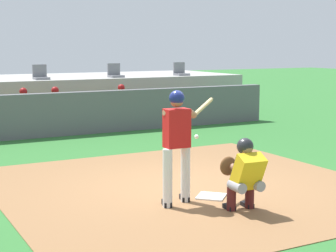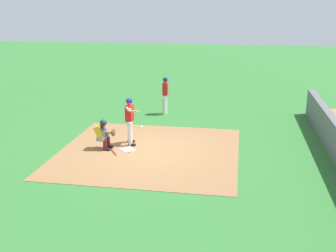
% 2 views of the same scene
% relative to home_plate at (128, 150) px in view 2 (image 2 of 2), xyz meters
% --- Properties ---
extents(ground_plane, '(80.00, 80.00, 0.00)m').
position_rel_home_plate_xyz_m(ground_plane, '(0.00, 0.80, -0.02)').
color(ground_plane, '#2D6B2D').
extents(dirt_infield, '(6.40, 6.40, 0.01)m').
position_rel_home_plate_xyz_m(dirt_infield, '(0.00, 0.80, -0.02)').
color(dirt_infield, olive).
rests_on(dirt_infield, ground).
extents(home_plate, '(0.62, 0.62, 0.02)m').
position_rel_home_plate_xyz_m(home_plate, '(0.00, 0.00, 0.00)').
color(home_plate, white).
rests_on(home_plate, dirt_infield).
extents(batter_at_plate, '(1.31, 0.78, 1.80)m').
position_rel_home_plate_xyz_m(batter_at_plate, '(-0.67, -0.07, 1.01)').
color(batter_at_plate, silver).
rests_on(batter_at_plate, ground).
extents(catcher_crouched, '(0.50, 1.80, 1.13)m').
position_rel_home_plate_xyz_m(catcher_crouched, '(0.01, -0.87, 0.59)').
color(catcher_crouched, gray).
rests_on(catcher_crouched, ground).
extents(on_deck_batter, '(0.58, 0.23, 1.79)m').
position_rel_home_plate_xyz_m(on_deck_batter, '(-5.34, 0.44, 1.00)').
color(on_deck_batter, silver).
rests_on(on_deck_batter, ground).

